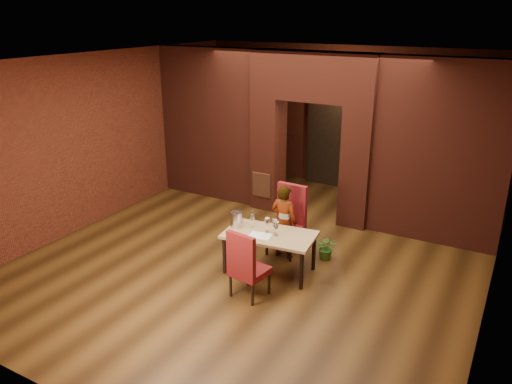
{
  "coord_description": "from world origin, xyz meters",
  "views": [
    {
      "loc": [
        3.64,
        -6.71,
        3.89
      ],
      "look_at": [
        -0.12,
        0.0,
        1.09
      ],
      "focal_mm": 35.0,
      "sensor_mm": 36.0,
      "label": 1
    }
  ],
  "objects_px": {
    "person_seated": "(284,222)",
    "wine_glass_a": "(267,225)",
    "dining_table": "(269,253)",
    "wine_glass_b": "(275,226)",
    "chair_far": "(285,221)",
    "chair_near": "(250,263)",
    "water_bottle": "(252,219)",
    "potted_plant": "(327,247)",
    "wine_bucket": "(237,219)",
    "wine_glass_c": "(276,229)"
  },
  "relations": [
    {
      "from": "person_seated",
      "to": "wine_glass_a",
      "type": "relative_size",
      "value": 5.43
    },
    {
      "from": "dining_table",
      "to": "wine_glass_b",
      "type": "xyz_separation_m",
      "value": [
        0.06,
        0.05,
        0.44
      ]
    },
    {
      "from": "chair_far",
      "to": "chair_near",
      "type": "bearing_deg",
      "value": -81.3
    },
    {
      "from": "water_bottle",
      "to": "potted_plant",
      "type": "distance_m",
      "value": 1.37
    },
    {
      "from": "chair_far",
      "to": "chair_near",
      "type": "relative_size",
      "value": 1.13
    },
    {
      "from": "wine_glass_a",
      "to": "potted_plant",
      "type": "relative_size",
      "value": 0.56
    },
    {
      "from": "dining_table",
      "to": "chair_far",
      "type": "distance_m",
      "value": 0.74
    },
    {
      "from": "wine_glass_a",
      "to": "wine_glass_b",
      "type": "bearing_deg",
      "value": 8.14
    },
    {
      "from": "chair_far",
      "to": "person_seated",
      "type": "bearing_deg",
      "value": -74.32
    },
    {
      "from": "chair_far",
      "to": "water_bottle",
      "type": "distance_m",
      "value": 0.7
    },
    {
      "from": "chair_near",
      "to": "wine_glass_a",
      "type": "distance_m",
      "value": 0.85
    },
    {
      "from": "wine_bucket",
      "to": "chair_near",
      "type": "bearing_deg",
      "value": -47.92
    },
    {
      "from": "chair_near",
      "to": "potted_plant",
      "type": "height_order",
      "value": "chair_near"
    },
    {
      "from": "chair_far",
      "to": "wine_glass_a",
      "type": "bearing_deg",
      "value": -87.29
    },
    {
      "from": "dining_table",
      "to": "person_seated",
      "type": "height_order",
      "value": "person_seated"
    },
    {
      "from": "chair_near",
      "to": "wine_glass_c",
      "type": "height_order",
      "value": "chair_near"
    },
    {
      "from": "wine_glass_c",
      "to": "water_bottle",
      "type": "distance_m",
      "value": 0.49
    },
    {
      "from": "wine_bucket",
      "to": "wine_glass_a",
      "type": "bearing_deg",
      "value": 5.47
    },
    {
      "from": "chair_near",
      "to": "chair_far",
      "type": "bearing_deg",
      "value": -75.6
    },
    {
      "from": "potted_plant",
      "to": "chair_far",
      "type": "bearing_deg",
      "value": -167.94
    },
    {
      "from": "wine_bucket",
      "to": "potted_plant",
      "type": "xyz_separation_m",
      "value": [
        1.22,
        0.86,
        -0.57
      ]
    },
    {
      "from": "dining_table",
      "to": "wine_glass_a",
      "type": "xyz_separation_m",
      "value": [
        -0.07,
        0.03,
        0.44
      ]
    },
    {
      "from": "chair_near",
      "to": "potted_plant",
      "type": "relative_size",
      "value": 2.52
    },
    {
      "from": "wine_glass_c",
      "to": "wine_bucket",
      "type": "xyz_separation_m",
      "value": [
        -0.71,
        -0.01,
        0.01
      ]
    },
    {
      "from": "chair_near",
      "to": "water_bottle",
      "type": "height_order",
      "value": "chair_near"
    },
    {
      "from": "potted_plant",
      "to": "wine_glass_b",
      "type": "bearing_deg",
      "value": -125.95
    },
    {
      "from": "wine_glass_a",
      "to": "potted_plant",
      "type": "height_order",
      "value": "wine_glass_a"
    },
    {
      "from": "person_seated",
      "to": "water_bottle",
      "type": "distance_m",
      "value": 0.6
    },
    {
      "from": "chair_far",
      "to": "chair_near",
      "type": "distance_m",
      "value": 1.46
    },
    {
      "from": "potted_plant",
      "to": "wine_glass_c",
      "type": "bearing_deg",
      "value": -120.99
    },
    {
      "from": "wine_bucket",
      "to": "potted_plant",
      "type": "bearing_deg",
      "value": 35.12
    },
    {
      "from": "dining_table",
      "to": "chair_far",
      "type": "bearing_deg",
      "value": 88.57
    },
    {
      "from": "dining_table",
      "to": "wine_glass_b",
      "type": "height_order",
      "value": "wine_glass_b"
    },
    {
      "from": "wine_glass_b",
      "to": "water_bottle",
      "type": "bearing_deg",
      "value": 174.59
    },
    {
      "from": "chair_near",
      "to": "wine_glass_c",
      "type": "bearing_deg",
      "value": -84.22
    },
    {
      "from": "dining_table",
      "to": "person_seated",
      "type": "xyz_separation_m",
      "value": [
        -0.04,
        0.57,
        0.3
      ]
    },
    {
      "from": "dining_table",
      "to": "water_bottle",
      "type": "bearing_deg",
      "value": 158.76
    },
    {
      "from": "dining_table",
      "to": "potted_plant",
      "type": "relative_size",
      "value": 3.39
    },
    {
      "from": "wine_glass_b",
      "to": "wine_glass_c",
      "type": "distance_m",
      "value": 0.09
    },
    {
      "from": "chair_near",
      "to": "dining_table",
      "type": "bearing_deg",
      "value": -75.14
    },
    {
      "from": "dining_table",
      "to": "chair_near",
      "type": "bearing_deg",
      "value": -90.47
    },
    {
      "from": "wine_glass_c",
      "to": "wine_bucket",
      "type": "distance_m",
      "value": 0.71
    },
    {
      "from": "wine_glass_a",
      "to": "wine_glass_c",
      "type": "relative_size",
      "value": 1.04
    },
    {
      "from": "chair_near",
      "to": "water_bottle",
      "type": "bearing_deg",
      "value": -54.02
    },
    {
      "from": "dining_table",
      "to": "water_bottle",
      "type": "distance_m",
      "value": 0.59
    },
    {
      "from": "chair_near",
      "to": "wine_glass_b",
      "type": "relative_size",
      "value": 4.62
    },
    {
      "from": "wine_glass_b",
      "to": "potted_plant",
      "type": "relative_size",
      "value": 0.55
    },
    {
      "from": "person_seated",
      "to": "wine_glass_c",
      "type": "height_order",
      "value": "person_seated"
    },
    {
      "from": "chair_near",
      "to": "wine_bucket",
      "type": "xyz_separation_m",
      "value": [
        -0.67,
        0.74,
        0.26
      ]
    },
    {
      "from": "dining_table",
      "to": "wine_glass_a",
      "type": "relative_size",
      "value": 6.01
    }
  ]
}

